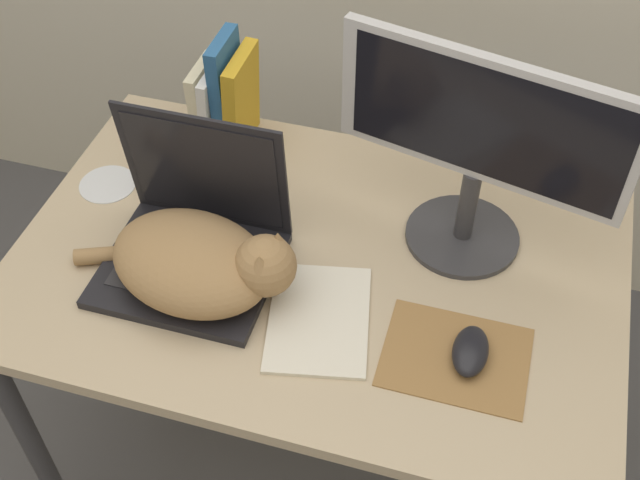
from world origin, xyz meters
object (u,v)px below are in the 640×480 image
Objects in this scene: laptop at (194,239)px; external_monitor at (479,144)px; book_row at (225,99)px; cd_disc at (108,184)px; cat at (200,262)px; computer_mouse at (470,351)px; notepad at (319,319)px.

laptop is 0.61× the size of external_monitor.
cd_disc is at bearing -132.13° from book_row.
laptop is at bearing -79.24° from book_row.
book_row reaches higher than cat.
computer_mouse is at bearing -8.89° from laptop.
cat reaches higher than computer_mouse.
laptop is 1.15× the size of notepad.
laptop reaches higher than cd_disc.
computer_mouse is 0.91× the size of cd_disc.
book_row is 0.31m from cd_disc.
book_row is 2.16× the size of cd_disc.
computer_mouse is (0.54, -0.08, -0.03)m from laptop.
external_monitor reaches higher than cat.
cat is 0.50m from computer_mouse.
laptop reaches higher than book_row.
notepad reaches higher than cd_disc.
notepad is at bearing -22.74° from cd_disc.
external_monitor is 4.42× the size of cd_disc.
book_row is (-0.55, 0.16, -0.13)m from external_monitor.
cd_disc is (-0.26, 0.14, -0.05)m from laptop.
laptop is 2.69× the size of cd_disc.
notepad is at bearing -127.89° from external_monitor.
computer_mouse is at bearing -1.52° from notepad.
book_row is at bearing 163.71° from external_monitor.
book_row is at bearing 127.64° from notepad.
external_monitor is (0.44, 0.26, 0.17)m from cat.
laptop is 2.96× the size of computer_mouse.
computer_mouse is 0.84m from cd_disc.
external_monitor is (0.48, 0.20, 0.19)m from laptop.
book_row is 0.93× the size of notepad.
cd_disc is at bearing 164.06° from computer_mouse.
cd_disc is (-0.75, -0.05, -0.24)m from external_monitor.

